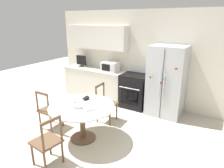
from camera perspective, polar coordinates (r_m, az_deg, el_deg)
ground_plane at (r=4.14m, az=-9.73°, el=-16.76°), size 14.00×14.00×0.00m
back_wall at (r=5.81m, az=4.19°, el=8.99°), size 5.20×0.44×2.60m
kitchen_counter at (r=6.25m, az=-4.73°, el=0.33°), size 1.99×0.64×0.90m
refrigerator at (r=5.12m, az=15.31°, el=0.76°), size 0.85×0.73×1.76m
oven_range at (r=5.57m, az=6.53°, el=-1.79°), size 0.71×0.68×1.08m
microwave at (r=5.81m, az=-0.49°, el=5.02°), size 0.47×0.35×0.27m
countertop_tv at (r=6.47m, az=-8.78°, el=6.62°), size 0.35×0.16×0.35m
dining_table at (r=4.02m, az=-8.58°, el=-7.81°), size 1.28×1.28×0.74m
dining_chair_left at (r=4.65m, az=-17.46°, el=-7.12°), size 0.42×0.42×0.90m
dining_chair_far at (r=4.75m, az=-1.75°, el=-5.66°), size 0.44×0.44×0.90m
dining_chair_near at (r=3.55m, az=-18.00°, el=-15.48°), size 0.46×0.46×0.90m
candle_glass at (r=4.12m, az=-10.95°, el=-4.73°), size 0.09×0.09×0.08m
folded_napkin at (r=3.85m, az=-9.78°, el=-6.51°), size 0.17×0.10×0.05m
wallet at (r=4.23m, az=-7.44°, el=-4.07°), size 0.17×0.17×0.07m
mail_stack at (r=3.84m, az=-5.93°, el=-6.64°), size 0.34×0.37×0.02m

